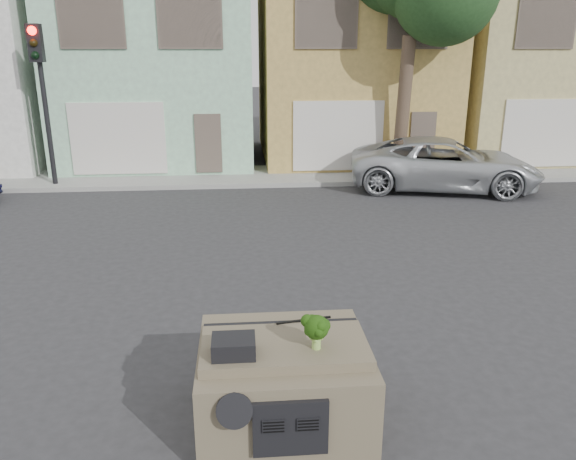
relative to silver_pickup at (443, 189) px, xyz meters
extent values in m
plane|color=#303033|center=(-6.06, -8.36, 0.00)|extent=(120.00, 120.00, 0.00)
cube|color=gray|center=(-6.06, 2.14, 0.07)|extent=(40.00, 3.00, 0.15)
cube|color=#9DD2AD|center=(-9.56, 6.14, 3.77)|extent=(7.20, 8.20, 7.55)
cube|color=tan|center=(-2.06, 6.14, 3.77)|extent=(7.20, 8.20, 7.55)
cube|color=tan|center=(5.44, 6.14, 3.77)|extent=(7.20, 8.20, 7.55)
imported|color=silver|center=(0.00, 0.00, 0.00)|extent=(6.43, 4.07, 1.65)
cube|color=black|center=(-12.56, 1.14, 2.55)|extent=(0.40, 0.40, 5.10)
cube|color=#1F401C|center=(-1.06, 1.44, 4.25)|extent=(4.40, 4.00, 8.50)
cube|color=brown|center=(-6.06, -11.36, 0.56)|extent=(2.00, 1.80, 1.12)
cube|color=black|center=(-6.64, -11.71, 1.22)|extent=(0.48, 0.38, 0.20)
cube|color=black|center=(-5.78, -10.98, 1.13)|extent=(0.69, 0.15, 0.02)
cube|color=#173409|center=(-5.71, -11.65, 1.33)|extent=(0.47, 0.47, 0.41)
camera|label=1|loc=(-6.50, -17.22, 4.34)|focal=35.00mm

